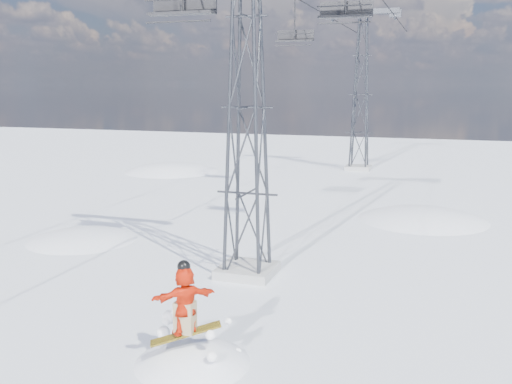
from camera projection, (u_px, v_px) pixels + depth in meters
snow_terrain at (233, 348)px, 34.73m from camera, size 39.00×37.00×22.00m
lift_tower_near at (247, 108)px, 17.86m from camera, size 5.20×1.80×11.43m
lift_tower_far at (361, 95)px, 41.18m from camera, size 5.20×1.80×11.43m
lift_chair_near at (182, 6)px, 18.07m from camera, size 2.21×0.64×2.75m
lift_chair_mid at (346, 11)px, 21.03m from camera, size 1.98×0.57×2.46m
lift_chair_far at (295, 37)px, 31.32m from camera, size 2.07×0.60×2.57m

